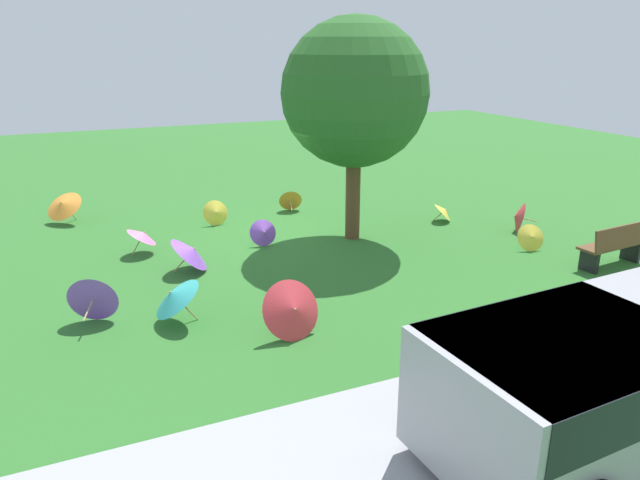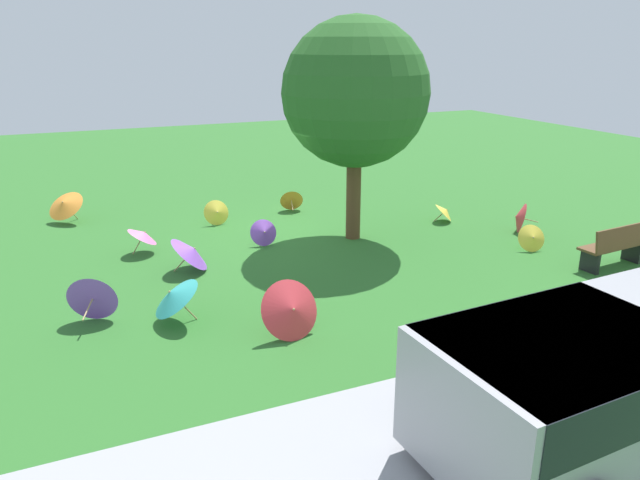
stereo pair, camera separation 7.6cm
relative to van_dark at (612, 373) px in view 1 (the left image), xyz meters
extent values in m
plane|color=#2D6B28|center=(0.23, -8.49, -0.91)|extent=(40.00, 40.00, 0.00)
cube|color=#9E9EA3|center=(0.23, -0.30, -0.91)|extent=(40.00, 3.65, 0.01)
cube|color=#99999E|center=(-0.17, -0.01, -0.06)|extent=(4.70, 2.15, 1.35)
cube|color=black|center=(0.75, 0.04, 0.34)|extent=(2.68, 2.06, 0.55)
cylinder|color=black|center=(1.49, -0.87, -0.53)|extent=(0.77, 0.26, 0.76)
cylinder|color=black|center=(-1.72, -1.05, -0.53)|extent=(0.77, 0.26, 0.76)
cube|color=brown|center=(-4.72, -4.03, -0.46)|extent=(1.63, 0.58, 0.05)
cube|color=brown|center=(-4.74, -3.83, -0.24)|extent=(1.60, 0.25, 0.45)
cube|color=black|center=(-4.08, -3.98, -0.69)|extent=(0.11, 0.41, 0.45)
cube|color=black|center=(-5.36, -4.09, -0.69)|extent=(0.11, 0.41, 0.45)
cylinder|color=brown|center=(-0.78, -7.76, 0.24)|extent=(0.33, 0.33, 2.31)
sphere|color=#286023|center=(-0.78, -7.76, 2.36)|extent=(3.20, 3.20, 3.20)
cylinder|color=tan|center=(3.26, -7.20, -0.74)|extent=(0.32, 0.11, 0.35)
cone|color=purple|center=(3.06, -7.15, -0.51)|extent=(0.97, 1.06, 0.73)
sphere|color=tan|center=(3.00, -7.13, -0.45)|extent=(0.06, 0.05, 0.05)
cylinder|color=tan|center=(1.27, -8.30, -0.72)|extent=(0.04, 0.39, 0.18)
cone|color=purple|center=(1.28, -8.06, -0.61)|extent=(0.61, 0.37, 0.60)
sphere|color=tan|center=(1.28, -8.00, -0.59)|extent=(0.04, 0.05, 0.05)
cylinder|color=tan|center=(3.93, -8.58, -0.72)|extent=(0.24, 0.04, 0.37)
cone|color=pink|center=(3.79, -8.57, -0.49)|extent=(0.68, 0.71, 0.46)
sphere|color=tan|center=(3.75, -8.57, -0.44)|extent=(0.05, 0.04, 0.05)
cylinder|color=tan|center=(-3.32, -8.05, -0.79)|extent=(0.23, 0.12, 0.24)
cone|color=yellow|center=(-3.46, -7.98, -0.64)|extent=(0.69, 0.73, 0.49)
sphere|color=tan|center=(-3.50, -7.96, -0.60)|extent=(0.06, 0.05, 0.05)
cylinder|color=tan|center=(1.86, -10.23, -0.68)|extent=(0.05, 0.35, 0.15)
cone|color=yellow|center=(1.85, -10.01, -0.60)|extent=(0.65, 0.37, 0.62)
sphere|color=tan|center=(1.84, -9.96, -0.58)|extent=(0.04, 0.05, 0.05)
cylinder|color=tan|center=(5.12, -11.78, -0.69)|extent=(0.26, 0.26, 0.44)
cone|color=orange|center=(5.27, -11.62, -0.42)|extent=(1.20, 1.20, 0.67)
sphere|color=tan|center=(5.30, -11.59, -0.35)|extent=(0.06, 0.06, 0.05)
cylinder|color=tan|center=(3.61, -4.96, -0.70)|extent=(0.31, 0.03, 0.42)
cone|color=teal|center=(3.81, -4.97, -0.42)|extent=(0.81, 0.87, 0.63)
sphere|color=tan|center=(3.86, -4.97, -0.35)|extent=(0.05, 0.04, 0.05)
cylinder|color=tan|center=(-3.98, -5.60, -0.72)|extent=(0.11, 0.32, 0.18)
cone|color=yellow|center=(-3.92, -5.41, -0.62)|extent=(0.68, 0.52, 0.58)
sphere|color=tan|center=(-3.91, -5.36, -0.60)|extent=(0.05, 0.06, 0.05)
cylinder|color=tan|center=(2.30, -4.10, -0.63)|extent=(0.11, 0.53, 0.29)
cone|color=#D8383F|center=(2.25, -3.78, -0.46)|extent=(1.03, 0.72, 0.91)
sphere|color=tan|center=(2.24, -3.72, -0.42)|extent=(0.04, 0.05, 0.05)
cylinder|color=tan|center=(5.09, -5.30, -0.58)|extent=(0.21, 0.49, 0.15)
cone|color=purple|center=(4.97, -5.62, -0.50)|extent=(0.89, 0.63, 0.83)
sphere|color=tan|center=(4.93, -5.71, -0.48)|extent=(0.05, 0.05, 0.04)
cylinder|color=tan|center=(-4.78, -6.43, -0.61)|extent=(0.33, 0.24, 0.10)
cone|color=#D8383F|center=(-4.56, -6.58, -0.55)|extent=(0.64, 0.75, 0.72)
sphere|color=tan|center=(-4.50, -6.63, -0.54)|extent=(0.06, 0.05, 0.04)
cylinder|color=tan|center=(-0.24, -10.27, -0.71)|extent=(0.13, 0.38, 0.18)
cone|color=orange|center=(-0.30, -10.50, -0.61)|extent=(0.67, 0.49, 0.60)
sphere|color=tan|center=(-0.31, -10.55, -0.59)|extent=(0.05, 0.06, 0.05)
camera|label=1|loc=(5.19, 3.88, 3.42)|focal=33.37mm
camera|label=2|loc=(5.12, 3.91, 3.42)|focal=33.37mm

